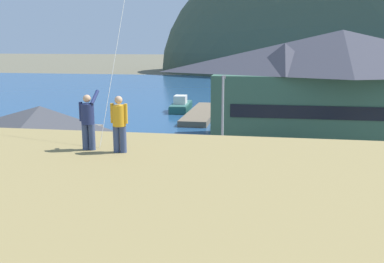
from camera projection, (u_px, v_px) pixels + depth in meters
The scene contains 15 objects.
ground_plane at pixel (136, 229), 22.23m from camera, with size 600.00×600.00×0.00m, color #66604C.
parking_lot_pad at pixel (159, 195), 27.05m from camera, with size 40.00×20.00×0.10m, color slate.
bay_water at pixel (232, 93), 80.19m from camera, with size 360.00×84.00×0.03m, color navy.
harbor_lodge at pixel (340, 85), 39.59m from camera, with size 23.66×9.59×10.25m.
storage_shed_near_lot at pixel (42, 141), 30.23m from camera, with size 7.87×5.08×4.98m.
wharf_dock at pixel (202, 114), 55.62m from camera, with size 3.20×15.50×0.70m.
moored_boat_wharfside at pixel (181, 106), 59.88m from camera, with size 2.61×7.18×2.16m.
moored_boat_outer_mooring at pixel (232, 107), 58.39m from camera, with size 2.43×7.24×2.16m.
parked_car_mid_row_near at pixel (230, 173), 28.15m from camera, with size 4.27×2.19×1.82m.
parked_car_lone_by_shed at pixel (199, 214), 21.34m from camera, with size 4.27×2.19×1.82m.
parked_car_back_row_left at pixel (30, 204), 22.65m from camera, with size 4.32×2.31×1.82m.
parked_car_front_row_silver at pixel (131, 169), 28.84m from camera, with size 4.35×2.35×1.82m.
parking_light_pole at pixel (223, 117), 31.09m from camera, with size 0.24×0.78×6.80m.
person_kite_flyer at pixel (88, 120), 13.77m from camera, with size 0.52×0.65×1.86m.
person_companion at pixel (119, 122), 13.44m from camera, with size 0.55×0.40×1.74m.
Camera 1 is at (6.28, -20.04, 9.24)m, focal length 41.45 mm.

